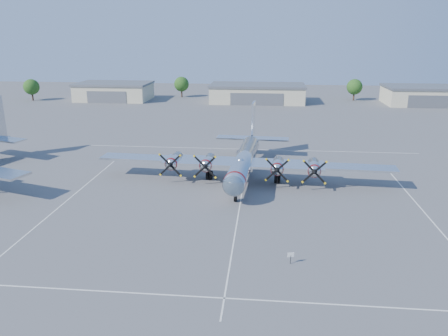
# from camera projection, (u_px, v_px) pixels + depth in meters

# --- Properties ---
(ground) EXTENTS (260.00, 260.00, 0.00)m
(ground) POSITION_uv_depth(u_px,v_px,m) (241.00, 199.00, 56.02)
(ground) COLOR #505053
(ground) RESTS_ON ground
(parking_lines) EXTENTS (60.00, 50.08, 0.01)m
(parking_lines) POSITION_uv_depth(u_px,v_px,m) (240.00, 204.00, 54.36)
(parking_lines) COLOR silver
(parking_lines) RESTS_ON ground
(hangar_west) EXTENTS (22.60, 14.60, 5.40)m
(hangar_west) POSITION_uv_depth(u_px,v_px,m) (114.00, 91.00, 137.28)
(hangar_west) COLOR #BEB897
(hangar_west) RESTS_ON ground
(hangar_center) EXTENTS (28.60, 14.60, 5.40)m
(hangar_center) POSITION_uv_depth(u_px,v_px,m) (257.00, 93.00, 133.09)
(hangar_center) COLOR #BEB897
(hangar_center) RESTS_ON ground
(hangar_east) EXTENTS (20.60, 14.60, 5.40)m
(hangar_east) POSITION_uv_depth(u_px,v_px,m) (420.00, 95.00, 128.61)
(hangar_east) COLOR #BEB897
(hangar_east) RESTS_ON ground
(tree_far_west) EXTENTS (4.80, 4.80, 6.64)m
(tree_far_west) POSITION_uv_depth(u_px,v_px,m) (31.00, 87.00, 135.40)
(tree_far_west) COLOR #382619
(tree_far_west) RESTS_ON ground
(tree_west) EXTENTS (4.80, 4.80, 6.64)m
(tree_west) POSITION_uv_depth(u_px,v_px,m) (182.00, 84.00, 142.61)
(tree_west) COLOR #382619
(tree_west) RESTS_ON ground
(tree_east) EXTENTS (4.80, 4.80, 6.64)m
(tree_east) POSITION_uv_depth(u_px,v_px,m) (355.00, 87.00, 135.58)
(tree_east) COLOR #382619
(tree_east) RESTS_ON ground
(main_bomber_b29) EXTENTS (43.52, 31.17, 9.24)m
(main_bomber_b29) POSITION_uv_depth(u_px,v_px,m) (244.00, 177.00, 64.47)
(main_bomber_b29) COLOR white
(main_bomber_b29) RESTS_ON ground
(info_placard) EXTENTS (0.60, 0.16, 1.16)m
(info_placard) POSITION_uv_depth(u_px,v_px,m) (291.00, 256.00, 40.10)
(info_placard) COLOR black
(info_placard) RESTS_ON ground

